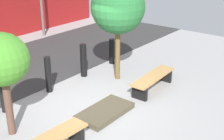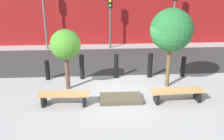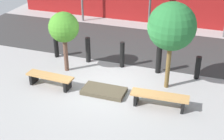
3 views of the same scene
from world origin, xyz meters
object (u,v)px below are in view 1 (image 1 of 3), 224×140
object	(u,v)px
tree_behind_left_bench	(2,61)
bollard_right	(83,60)
tree_behind_right_bench	(118,7)
bollard_left	(4,92)
bollard_far_right	(112,51)
bollard_center	(48,75)
planter_bed	(105,111)
bench_right	(153,79)

from	to	relation	value
tree_behind_left_bench	bollard_right	xyz separation A→B (m)	(3.53, 1.01, -1.26)
tree_behind_right_bench	bollard_left	xyz separation A→B (m)	(-3.53, 1.01, -1.78)
bollard_right	bollard_far_right	xyz separation A→B (m)	(1.50, 0.00, -0.09)
tree_behind_right_bench	bollard_center	world-z (taller)	tree_behind_right_bench
tree_behind_right_bench	bollard_far_right	distance (m)	2.34
planter_bed	tree_behind_left_bench	world-z (taller)	tree_behind_left_bench
tree_behind_left_bench	tree_behind_right_bench	xyz separation A→B (m)	(4.04, -0.00, 0.52)
bench_right	planter_bed	xyz separation A→B (m)	(-2.02, 0.20, -0.26)
tree_behind_left_bench	bench_right	bearing A→B (deg)	-18.33
bollard_left	bollard_center	size ratio (longest dim) A/B	1.00
planter_bed	bollard_far_right	bearing A→B (deg)	35.58
planter_bed	bollard_far_right	xyz separation A→B (m)	(3.01, 2.15, 0.39)
bollard_right	tree_behind_right_bench	bearing A→B (deg)	-62.81
planter_bed	bollard_left	size ratio (longest dim) A/B	1.40
tree_behind_left_bench	tree_behind_right_bench	world-z (taller)	tree_behind_right_bench
tree_behind_right_bench	bollard_far_right	xyz separation A→B (m)	(0.98, 1.01, -1.87)
bollard_right	bollard_far_right	size ratio (longest dim) A/B	1.20
tree_behind_right_bench	bollard_far_right	world-z (taller)	tree_behind_right_bench
bollard_center	bollard_far_right	xyz separation A→B (m)	(3.01, 0.00, -0.09)
tree_behind_right_bench	bollard_right	bearing A→B (deg)	117.19
bollard_left	bollard_far_right	distance (m)	4.51
bench_right	bollard_far_right	xyz separation A→B (m)	(0.98, 2.35, 0.13)
planter_bed	bollard_right	size ratio (longest dim) A/B	1.39
tree_behind_left_bench	bollard_right	distance (m)	3.88
bollard_right	tree_behind_left_bench	bearing A→B (deg)	-164.01
tree_behind_left_bench	bollard_left	xyz separation A→B (m)	(0.52, 1.01, -1.26)
planter_bed	bollard_left	distance (m)	2.67
bollard_right	bollard_center	bearing A→B (deg)	180.00
tree_behind_right_bench	tree_behind_left_bench	bearing A→B (deg)	180.00
bollard_left	planter_bed	bearing A→B (deg)	-55.05
planter_bed	bollard_left	world-z (taller)	bollard_left
bollard_far_right	bollard_right	bearing A→B (deg)	180.00
tree_behind_right_bench	bollard_center	distance (m)	2.88
bench_right	tree_behind_left_bench	world-z (taller)	tree_behind_left_bench
planter_bed	tree_behind_left_bench	bearing A→B (deg)	150.58
tree_behind_left_bench	tree_behind_right_bench	bearing A→B (deg)	-0.00
bench_right	planter_bed	size ratio (longest dim) A/B	1.26
tree_behind_right_bench	bench_right	bearing A→B (deg)	-90.00
tree_behind_left_bench	tree_behind_right_bench	size ratio (longest dim) A/B	0.76
tree_behind_right_bench	bollard_left	distance (m)	4.08
bollard_far_right	tree_behind_left_bench	bearing A→B (deg)	-168.64
bollard_far_right	bollard_center	bearing A→B (deg)	180.00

